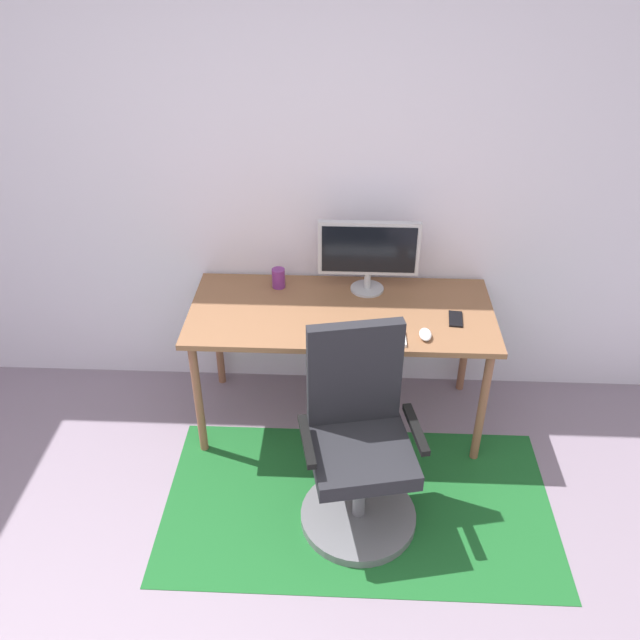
# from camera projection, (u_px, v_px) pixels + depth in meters

# --- Properties ---
(wall_back) EXTENTS (6.00, 0.10, 2.60)m
(wall_back) POSITION_uv_depth(u_px,v_px,m) (267.00, 174.00, 3.51)
(wall_back) COLOR silver
(wall_back) RESTS_ON ground
(area_rug) EXTENTS (1.91, 1.05, 0.01)m
(area_rug) POSITION_uv_depth(u_px,v_px,m) (358.00, 503.00, 3.32)
(area_rug) COLOR #1A5B26
(area_rug) RESTS_ON ground
(desk) EXTENTS (1.58, 0.70, 0.73)m
(desk) POSITION_uv_depth(u_px,v_px,m) (341.00, 321.00, 3.49)
(desk) COLOR brown
(desk) RESTS_ON ground
(monitor) EXTENTS (0.53, 0.18, 0.40)m
(monitor) POSITION_uv_depth(u_px,v_px,m) (369.00, 251.00, 3.50)
(monitor) COLOR #B2B2B7
(monitor) RESTS_ON desk
(keyboard) EXTENTS (0.43, 0.13, 0.02)m
(keyboard) POSITION_uv_depth(u_px,v_px,m) (361.00, 337.00, 3.24)
(keyboard) COLOR white
(keyboard) RESTS_ON desk
(computer_mouse) EXTENTS (0.06, 0.10, 0.03)m
(computer_mouse) POSITION_uv_depth(u_px,v_px,m) (425.00, 334.00, 3.24)
(computer_mouse) COLOR white
(computer_mouse) RESTS_ON desk
(coffee_cup) EXTENTS (0.07, 0.07, 0.11)m
(coffee_cup) POSITION_uv_depth(u_px,v_px,m) (278.00, 278.00, 3.63)
(coffee_cup) COLOR #722B76
(coffee_cup) RESTS_ON desk
(cell_phone) EXTENTS (0.08, 0.15, 0.01)m
(cell_phone) POSITION_uv_depth(u_px,v_px,m) (456.00, 319.00, 3.38)
(cell_phone) COLOR black
(cell_phone) RESTS_ON desk
(office_chair) EXTENTS (0.58, 0.56, 1.01)m
(office_chair) POSITION_uv_depth(u_px,v_px,m) (358.00, 453.00, 3.07)
(office_chair) COLOR slate
(office_chair) RESTS_ON ground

